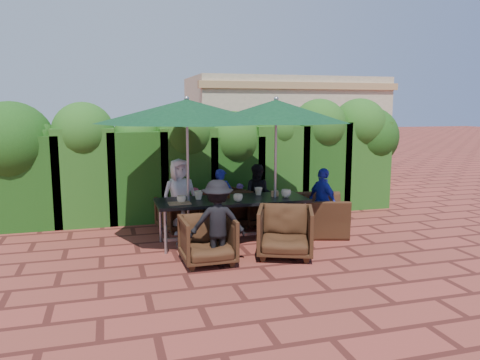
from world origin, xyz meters
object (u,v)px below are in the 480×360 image
object	(u,v)px
chair_far_mid	(223,207)
chair_end_right	(320,209)
dining_table	(232,203)
chair_near_left	(208,238)
umbrella_left	(187,112)
chair_far_left	(178,211)
chair_near_right	(285,229)
chair_far_right	(262,207)
umbrella_right	(276,111)

from	to	relation	value
chair_far_mid	chair_end_right	world-z (taller)	chair_end_right
dining_table	chair_end_right	xyz separation A→B (m)	(1.67, 0.10, -0.22)
chair_far_mid	chair_near_left	world-z (taller)	chair_far_mid
chair_near_left	umbrella_left	bearing A→B (deg)	95.25
dining_table	chair_far_mid	size ratio (longest dim) A/B	3.08
dining_table	chair_far_mid	distance (m)	1.00
dining_table	chair_far_left	xyz separation A→B (m)	(-0.76, 1.06, -0.33)
umbrella_left	chair_far_left	bearing A→B (deg)	90.94
chair_near_left	chair_end_right	xyz separation A→B (m)	(2.31, 1.07, 0.07)
chair_far_mid	chair_near_left	xyz separation A→B (m)	(-0.72, -1.93, -0.02)
chair_far_left	chair_far_mid	distance (m)	0.85
dining_table	chair_near_right	size ratio (longest dim) A/B	2.98
dining_table	chair_far_mid	bearing A→B (deg)	84.94
chair_far_right	chair_far_left	bearing A→B (deg)	3.95
umbrella_left	chair_near_left	size ratio (longest dim) A/B	3.76
chair_far_right	chair_end_right	size ratio (longest dim) A/B	0.67
chair_far_right	chair_near_left	bearing A→B (deg)	59.53
chair_near_left	chair_near_right	xyz separation A→B (m)	(1.22, -0.00, 0.04)
chair_far_left	chair_near_right	bearing A→B (deg)	104.63
umbrella_right	chair_end_right	size ratio (longest dim) A/B	2.43
dining_table	chair_near_left	distance (m)	1.20
chair_far_mid	chair_far_right	xyz separation A→B (m)	(0.79, 0.01, -0.06)
chair_far_left	chair_near_right	world-z (taller)	chair_near_right
umbrella_right	umbrella_left	bearing A→B (deg)	177.66
chair_far_mid	umbrella_left	bearing A→B (deg)	28.15
dining_table	umbrella_right	world-z (taller)	umbrella_right
dining_table	umbrella_right	xyz separation A→B (m)	(0.75, -0.05, 1.54)
chair_far_left	umbrella_right	bearing A→B (deg)	125.06
umbrella_left	chair_far_right	distance (m)	2.64
chair_near_left	chair_near_right	bearing A→B (deg)	-1.30
dining_table	chair_far_right	distance (m)	1.34
chair_end_right	chair_far_mid	bearing A→B (deg)	77.96
umbrella_right	chair_end_right	world-z (taller)	umbrella_right
dining_table	chair_end_right	distance (m)	1.69
dining_table	chair_near_left	size ratio (longest dim) A/B	3.26
dining_table	umbrella_right	distance (m)	1.71
dining_table	chair_far_left	world-z (taller)	dining_table
chair_far_left	chair_end_right	bearing A→B (deg)	139.61
chair_near_right	chair_far_mid	bearing A→B (deg)	126.39
chair_end_right	umbrella_right	bearing A→B (deg)	115.32
umbrella_right	chair_near_right	xyz separation A→B (m)	(-0.17, -0.93, -1.79)
chair_far_left	chair_far_right	bearing A→B (deg)	157.83
umbrella_right	chair_near_left	xyz separation A→B (m)	(-1.39, -0.93, -1.82)
umbrella_right	chair_end_right	distance (m)	1.98
chair_near_right	umbrella_right	bearing A→B (deg)	101.49
umbrella_left	chair_far_mid	bearing A→B (deg)	48.72
chair_far_right	chair_near_left	xyz separation A→B (m)	(-1.50, -1.94, 0.04)
chair_end_right	chair_near_left	bearing A→B (deg)	131.31
chair_far_mid	chair_near_right	world-z (taller)	chair_near_right
umbrella_right	chair_near_right	world-z (taller)	umbrella_right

